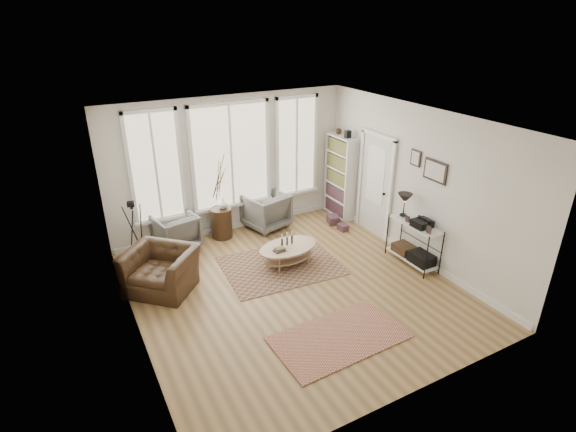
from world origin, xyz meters
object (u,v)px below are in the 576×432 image
armchair_right (266,211)px  side_table (220,199)px  bookcase (340,176)px  accent_chair (161,270)px  low_shelf (413,239)px  coffee_table (288,250)px  armchair_left (176,231)px

armchair_right → side_table: 1.14m
bookcase → accent_chair: bearing=-165.7°
low_shelf → side_table: side_table is taller
low_shelf → coffee_table: 2.35m
coffee_table → accent_chair: size_ratio=1.12×
coffee_table → side_table: (-0.70, 1.65, 0.59)m
low_shelf → armchair_left: 4.64m
low_shelf → armchair_right: 3.25m
bookcase → armchair_left: (-3.80, 0.21, -0.59)m
armchair_left → accent_chair: 1.49m
accent_chair → low_shelf: bearing=25.7°
low_shelf → armchair_right: bearing=122.3°
coffee_table → armchair_left: 2.35m
bookcase → low_shelf: 2.56m
coffee_table → armchair_left: (-1.67, 1.64, 0.07)m
coffee_table → accent_chair: accent_chair is taller
low_shelf → side_table: 3.92m
armchair_right → side_table: size_ratio=0.47×
accent_chair → armchair_left: bearing=108.0°
armchair_right → side_table: (-1.03, 0.00, 0.49)m
low_shelf → armchair_right: size_ratio=1.51×
low_shelf → coffee_table: low_shelf is taller
low_shelf → armchair_left: bearing=143.9°
side_table → accent_chair: bearing=-139.9°
coffee_table → armchair_right: 1.69m
side_table → coffee_table: bearing=-67.1°
low_shelf → accent_chair: low_shelf is taller
bookcase → side_table: bearing=175.5°
side_table → accent_chair: (-1.61, -1.36, -0.52)m
accent_chair → bookcase: bearing=57.5°
bookcase → armchair_left: bearing=176.8°
bookcase → coffee_table: bearing=-146.2°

